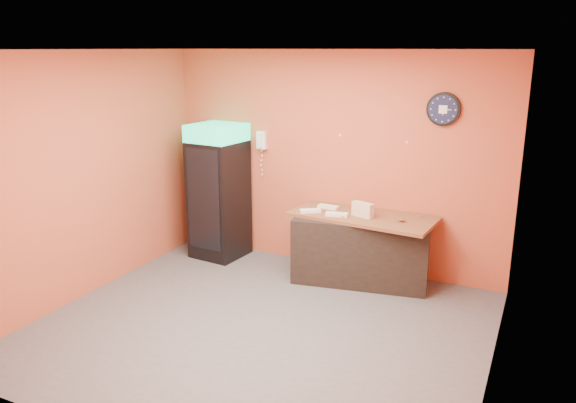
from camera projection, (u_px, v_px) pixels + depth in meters
The scene contains 15 objects.
floor at pixel (261, 328), 5.84m from camera, with size 4.50×4.50×0.00m, color #47474C.
back_wall at pixel (332, 162), 7.21m from camera, with size 4.50×0.02×2.80m, color #BC5035.
left_wall at pixel (85, 176), 6.40m from camera, with size 0.02×4.00×2.80m, color #BC5035.
right_wall at pixel (503, 229), 4.54m from camera, with size 0.02×4.00×2.80m, color #BC5035.
ceiling at pixel (257, 49), 5.10m from camera, with size 4.50×4.00×0.02m, color white.
beverage_cooler at pixel (217, 194), 7.63m from camera, with size 0.71×0.71×1.84m.
prep_counter at pixel (361, 249), 6.94m from camera, with size 1.63×0.72×0.81m, color black.
wall_clock at pixel (443, 109), 6.43m from camera, with size 0.39×0.06×0.39m.
wall_phone at pixel (262, 140), 7.52m from camera, with size 0.13×0.11×0.24m.
butcher_paper at pixel (363, 216), 6.82m from camera, with size 1.74×0.78×0.04m, color brown.
sub_roll_stack at pixel (363, 210), 6.72m from camera, with size 0.29×0.18×0.17m.
wrapped_sandwich_left at pixel (310, 211), 6.92m from camera, with size 0.26×0.10×0.04m, color silver.
wrapped_sandwich_mid at pixel (337, 214), 6.76m from camera, with size 0.27×0.10×0.04m, color silver.
wrapped_sandwich_right at pixel (328, 207), 7.08m from camera, with size 0.26×0.10×0.04m, color silver.
kitchen_tool at pixel (369, 212), 6.82m from camera, with size 0.06×0.06×0.06m, color silver.
Camera 1 is at (2.52, -4.65, 2.82)m, focal length 35.00 mm.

